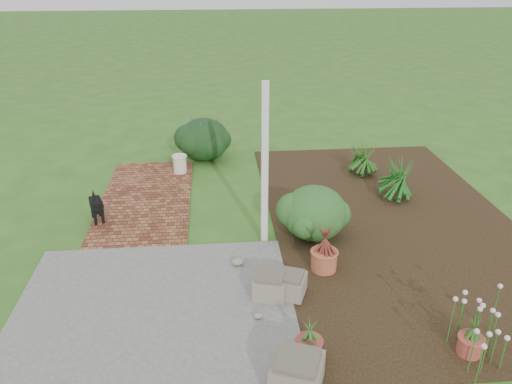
{
  "coord_description": "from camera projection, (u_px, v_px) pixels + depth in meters",
  "views": [
    {
      "loc": [
        -0.43,
        -6.63,
        4.0
      ],
      "look_at": [
        0.2,
        0.4,
        0.7
      ],
      "focal_mm": 35.0,
      "sensor_mm": 36.0,
      "label": 1
    }
  ],
  "objects": [
    {
      "name": "evergreen_shrub",
      "position": [
        315.0,
        212.0,
        7.72
      ],
      "size": [
        1.33,
        1.33,
        0.85
      ],
      "primitive_type": "ellipsoid",
      "rotation": [
        0.0,
        0.0,
        -0.43
      ],
      "color": "#123919",
      "rests_on": "garden_bed"
    },
    {
      "name": "stone_trough_far",
      "position": [
        270.0,
        286.0,
        6.44
      ],
      "size": [
        0.5,
        0.5,
        0.27
      ],
      "primitive_type": "cube",
      "rotation": [
        0.0,
        0.0,
        -0.26
      ],
      "color": "gray",
      "rests_on": "concrete_patio"
    },
    {
      "name": "terracotta_pot_bronze",
      "position": [
        324.0,
        260.0,
        6.98
      ],
      "size": [
        0.45,
        0.45,
        0.29
      ],
      "primitive_type": "cylinder",
      "rotation": [
        0.0,
        0.0,
        -0.29
      ],
      "color": "#B35C3C",
      "rests_on": "garden_bed"
    },
    {
      "name": "veranda_post",
      "position": [
        265.0,
        166.0,
        7.3
      ],
      "size": [
        0.1,
        0.1,
        2.5
      ],
      "primitive_type": "cube",
      "color": "white",
      "rests_on": "ground"
    },
    {
      "name": "stone_trough_mid",
      "position": [
        290.0,
        285.0,
        6.46
      ],
      "size": [
        0.51,
        0.51,
        0.26
      ],
      "primitive_type": "cube",
      "rotation": [
        0.0,
        0.0,
        -0.38
      ],
      "color": "#78685A",
      "rests_on": "concrete_patio"
    },
    {
      "name": "terracotta_pot_small_right",
      "position": [
        309.0,
        348.0,
        5.44
      ],
      "size": [
        0.3,
        0.3,
        0.24
      ],
      "primitive_type": "cylinder",
      "rotation": [
        0.0,
        0.0,
        -0.08
      ],
      "color": "#9B3F34",
      "rests_on": "garden_bed"
    },
    {
      "name": "black_dog",
      "position": [
        97.0,
        205.0,
        8.17
      ],
      "size": [
        0.31,
        0.57,
        0.51
      ],
      "rotation": [
        0.0,
        0.0,
        0.35
      ],
      "color": "black",
      "rests_on": "brick_path"
    },
    {
      "name": "purple_flowering_bush",
      "position": [
        204.0,
        138.0,
        10.85
      ],
      "size": [
        1.37,
        1.37,
        0.93
      ],
      "primitive_type": "ellipsoid",
      "rotation": [
        0.0,
        0.0,
        -0.3
      ],
      "color": "black",
      "rests_on": "ground"
    },
    {
      "name": "ground",
      "position": [
        245.0,
        244.0,
        7.71
      ],
      "size": [
        80.0,
        80.0,
        0.0
      ],
      "primitive_type": "plane",
      "color": "#305F1E",
      "rests_on": "ground"
    },
    {
      "name": "pink_flower_patch",
      "position": [
        498.0,
        334.0,
        5.32
      ],
      "size": [
        1.1,
        1.1,
        0.67
      ],
      "primitive_type": null,
      "rotation": [
        0.0,
        0.0,
        0.05
      ],
      "color": "#113D0F",
      "rests_on": "garden_bed"
    },
    {
      "name": "concrete_patio",
      "position": [
        153.0,
        322.0,
        6.02
      ],
      "size": [
        3.5,
        3.5,
        0.04
      ],
      "primitive_type": "cube",
      "color": "#61615F",
      "rests_on": "ground"
    },
    {
      "name": "terracotta_pot_small_left",
      "position": [
        470.0,
        345.0,
        5.5
      ],
      "size": [
        0.34,
        0.34,
        0.22
      ],
      "primitive_type": "cylinder",
      "rotation": [
        0.0,
        0.0,
        -0.36
      ],
      "color": "#B0453B",
      "rests_on": "garden_bed"
    },
    {
      "name": "agapanthus_clump_back",
      "position": [
        397.0,
        175.0,
        8.99
      ],
      "size": [
        1.22,
        1.22,
        0.89
      ],
      "primitive_type": null,
      "rotation": [
        0.0,
        0.0,
        0.27
      ],
      "color": "#0F4012",
      "rests_on": "garden_bed"
    },
    {
      "name": "brick_path",
      "position": [
        146.0,
        198.0,
        9.14
      ],
      "size": [
        1.6,
        3.5,
        0.04
      ],
      "primitive_type": "cube",
      "color": "#5A2B1C",
      "rests_on": "ground"
    },
    {
      "name": "agapanthus_clump_front",
      "position": [
        362.0,
        156.0,
        10.05
      ],
      "size": [
        0.89,
        0.89,
        0.74
      ],
      "primitive_type": null,
      "rotation": [
        0.0,
        0.0,
        -0.06
      ],
      "color": "#1B4210",
      "rests_on": "garden_bed"
    },
    {
      "name": "garden_bed",
      "position": [
        392.0,
        221.0,
        8.36
      ],
      "size": [
        4.0,
        7.0,
        0.03
      ],
      "primitive_type": "cube",
      "color": "black",
      "rests_on": "ground"
    },
    {
      "name": "cream_ceramic_urn",
      "position": [
        180.0,
        164.0,
        10.16
      ],
      "size": [
        0.32,
        0.32,
        0.36
      ],
      "primitive_type": "cylinder",
      "rotation": [
        0.0,
        0.0,
        0.22
      ],
      "color": "#F2E7C7",
      "rests_on": "brick_path"
    },
    {
      "name": "stone_trough_near",
      "position": [
        297.0,
        374.0,
        5.02
      ],
      "size": [
        0.64,
        0.64,
        0.33
      ],
      "primitive_type": "cube",
      "rotation": [
        0.0,
        0.0,
        -0.37
      ],
      "color": "gray",
      "rests_on": "concrete_patio"
    }
  ]
}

